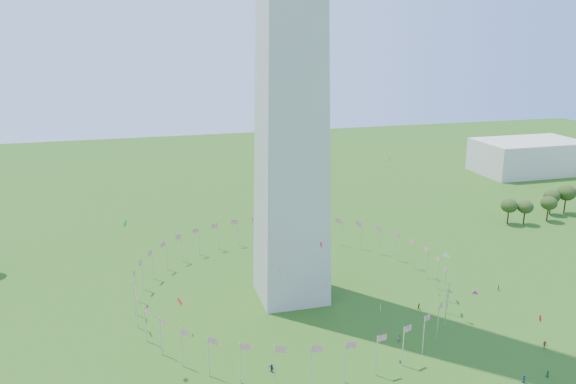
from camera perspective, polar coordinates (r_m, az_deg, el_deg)
The scene contains 4 objects.
flag_ring at distance 149.37m, azimuth 0.28°, elevation -8.90°, with size 80.24×80.24×9.00m.
gov_building_east_a at distance 302.44m, azimuth 23.19°, elevation 3.34°, with size 50.00×30.00×16.00m, color beige.
kites_aloft at distance 123.83m, azimuth 8.29°, elevation -7.57°, with size 117.75×69.08×35.55m.
tree_line_east at distance 234.55m, azimuth 26.38°, elevation -1.16°, with size 53.44×15.89×11.11m.
Camera 1 is at (-36.60, -80.54, 67.20)m, focal length 35.00 mm.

